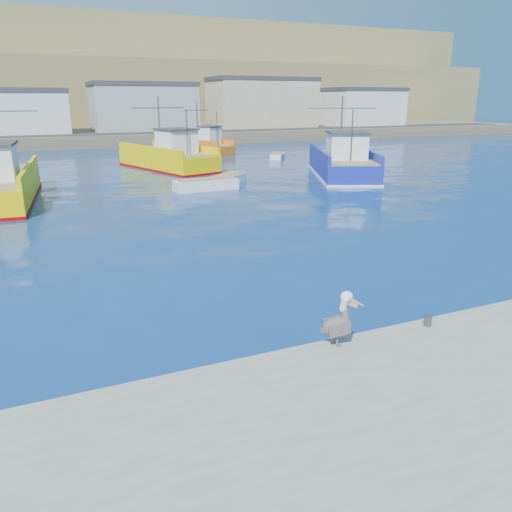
{
  "coord_description": "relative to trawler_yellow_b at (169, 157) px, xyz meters",
  "views": [
    {
      "loc": [
        -6.15,
        -12.73,
        6.35
      ],
      "look_at": [
        0.48,
        2.36,
        1.13
      ],
      "focal_mm": 35.0,
      "sensor_mm": 36.0,
      "label": 1
    }
  ],
  "objects": [
    {
      "name": "ground",
      "position": [
        -5.41,
        -33.8,
        -1.07
      ],
      "size": [
        260.0,
        260.0,
        0.0
      ],
      "primitive_type": "plane",
      "color": "#072055",
      "rests_on": "ground"
    },
    {
      "name": "dock_bollards",
      "position": [
        -4.81,
        -37.2,
        -0.42
      ],
      "size": [
        36.2,
        0.2,
        0.3
      ],
      "color": "#4C4C4C",
      "rests_on": "dock"
    },
    {
      "name": "far_shore",
      "position": [
        -5.4,
        75.41,
        7.91
      ],
      "size": [
        200.0,
        81.0,
        24.0
      ],
      "color": "brown",
      "rests_on": "ground"
    },
    {
      "name": "trawler_yellow_b",
      "position": [
        0.0,
        0.0,
        0.0
      ],
      "size": [
        7.4,
        12.5,
        6.58
      ],
      "color": "#EECA00",
      "rests_on": "ground"
    },
    {
      "name": "trawler_blue",
      "position": [
        12.32,
        -10.44,
        0.02
      ],
      "size": [
        8.69,
        12.86,
        6.63
      ],
      "color": "navy",
      "rests_on": "ground"
    },
    {
      "name": "boat_orange",
      "position": [
        7.24,
        11.52,
        -0.06
      ],
      "size": [
        6.3,
        8.23,
        6.01
      ],
      "color": "orange",
      "rests_on": "ground"
    },
    {
      "name": "skiff_mid",
      "position": [
        -0.41,
        -12.1,
        -0.75
      ],
      "size": [
        4.64,
        1.76,
        1.0
      ],
      "color": "silver",
      "rests_on": "ground"
    },
    {
      "name": "skiff_far",
      "position": [
        13.03,
        3.49,
        -0.83
      ],
      "size": [
        2.91,
        3.48,
        0.74
      ],
      "color": "silver",
      "rests_on": "ground"
    },
    {
      "name": "skiff_extra",
      "position": [
        1.82,
        -10.33,
        -0.77
      ],
      "size": [
        4.15,
        3.95,
        0.92
      ],
      "color": "silver",
      "rests_on": "ground"
    },
    {
      "name": "pelican",
      "position": [
        -5.18,
        -37.13,
        0.03
      ],
      "size": [
        1.14,
        0.6,
        1.4
      ],
      "color": "#595451",
      "rests_on": "dock"
    }
  ]
}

